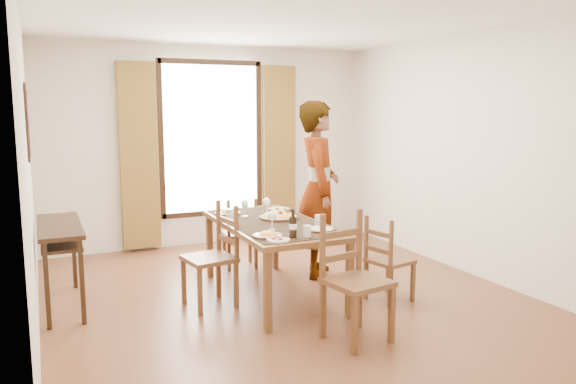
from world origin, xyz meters
name	(u,v)px	position (x,y,z in m)	size (l,w,h in m)	color
ground	(284,296)	(0.00, 0.00, 0.00)	(5.00, 5.00, 0.00)	#492216
room_shell	(278,142)	(0.00, 0.13, 1.54)	(4.60, 5.10, 2.74)	beige
console_table	(60,236)	(-2.03, 0.60, 0.68)	(0.38, 1.20, 0.80)	black
dining_table	(272,228)	(-0.09, 0.09, 0.69)	(0.91, 1.83, 0.76)	brown
chair_west	(213,259)	(-0.72, 0.05, 0.46)	(0.50, 0.50, 0.98)	brown
chair_north	(240,235)	(-0.06, 1.16, 0.39)	(0.42, 0.42, 0.84)	brown
chair_south	(354,282)	(0.10, -1.18, 0.48)	(0.53, 0.53, 1.03)	brown
chair_east	(388,262)	(0.86, -0.53, 0.39)	(0.45, 0.45, 0.84)	brown
man	(318,189)	(0.65, 0.53, 0.97)	(0.71, 0.84, 1.95)	#9A9CA2
plate_sw	(268,234)	(-0.38, -0.50, 0.78)	(0.27, 0.27, 0.05)	silver
plate_se	(320,228)	(0.16, -0.47, 0.78)	(0.27, 0.27, 0.05)	silver
plate_nw	(228,212)	(-0.37, 0.64, 0.78)	(0.27, 0.27, 0.05)	silver
plate_ne	(279,208)	(0.21, 0.63, 0.78)	(0.27, 0.27, 0.05)	silver
pasta_platter	(279,214)	(0.03, 0.19, 0.81)	(0.40, 0.40, 0.10)	orange
caprese_plate	(278,239)	(-0.36, -0.68, 0.78)	(0.20, 0.20, 0.04)	silver
wine_glass_a	(272,220)	(-0.24, -0.28, 0.85)	(0.08, 0.08, 0.18)	white
wine_glass_b	(267,206)	(0.00, 0.44, 0.85)	(0.08, 0.08, 0.18)	white
wine_glass_c	(245,208)	(-0.25, 0.43, 0.85)	(0.08, 0.08, 0.18)	white
tumbler_a	(318,220)	(0.25, -0.25, 0.81)	(0.07, 0.07, 0.10)	silver
tumbler_b	(230,214)	(-0.43, 0.39, 0.81)	(0.07, 0.07, 0.10)	silver
tumbler_c	(307,231)	(-0.06, -0.64, 0.81)	(0.07, 0.07, 0.10)	silver
wine_bottle	(293,224)	(-0.19, -0.62, 0.88)	(0.07, 0.07, 0.25)	black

